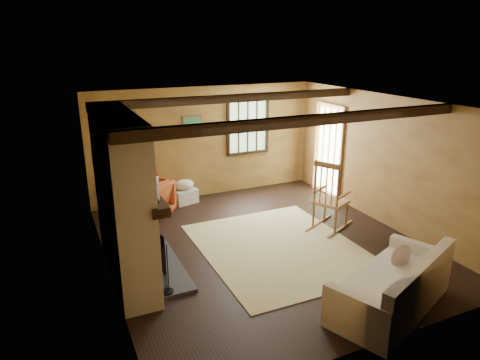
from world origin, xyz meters
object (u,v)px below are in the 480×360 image
fireplace (124,204)px  rocking_chair (330,200)px  sofa (395,289)px  laundry_basket (184,196)px  armchair (148,198)px

fireplace → rocking_chair: size_ratio=1.84×
sofa → laundry_basket: 4.95m
laundry_basket → armchair: armchair is taller
sofa → laundry_basket: (-1.32, 4.77, -0.13)m
fireplace → sofa: size_ratio=1.14×
fireplace → sofa: 3.81m
rocking_chair → armchair: bearing=28.4°
sofa → armchair: sofa is taller
fireplace → sofa: bearing=-38.0°
sofa → armchair: 4.90m
fireplace → sofa: fireplace is taller
armchair → fireplace: bearing=32.8°
rocking_chair → sofa: rocking_chair is taller
sofa → armchair: size_ratio=2.67×
fireplace → armchair: bearing=69.9°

